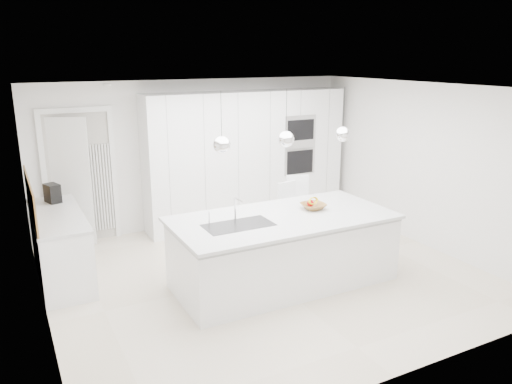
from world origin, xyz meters
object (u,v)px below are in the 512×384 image
island_base (284,252)px  bar_stool_left (290,218)px  espresso_machine (52,193)px  fruit_bowl (313,206)px  bar_stool_right (302,213)px

island_base → bar_stool_left: 1.16m
espresso_machine → island_base: bearing=-57.4°
island_base → fruit_bowl: size_ratio=8.68×
fruit_bowl → bar_stool_left: bearing=79.7°
bar_stool_right → fruit_bowl: bearing=-94.2°
espresso_machine → bar_stool_left: size_ratio=0.25×
bar_stool_right → espresso_machine: bearing=-178.7°
fruit_bowl → bar_stool_left: size_ratio=0.31×
island_base → bar_stool_right: bearing=47.9°
fruit_bowl → island_base: bearing=-166.0°
bar_stool_left → bar_stool_right: bearing=-2.4°
fruit_bowl → bar_stool_right: bar_stool_right is taller
island_base → bar_stool_right: bar_stool_right is taller
fruit_bowl → espresso_machine: size_ratio=1.24×
fruit_bowl → bar_stool_right: 1.00m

